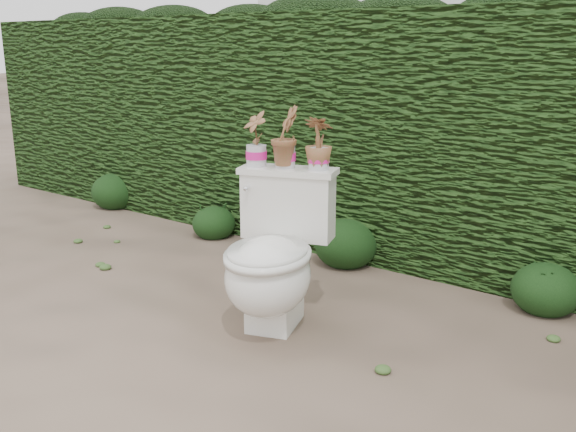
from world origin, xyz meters
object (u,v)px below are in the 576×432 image
Objects in this scene: potted_plant_left at (256,140)px; potted_plant_center at (285,138)px; toilet at (273,260)px; potted_plant_right at (319,145)px.

potted_plant_left is 0.90× the size of potted_plant_center.
toilet is 0.62m from potted_plant_center.
potted_plant_left is 0.33m from potted_plant_right.
toilet is at bearing -17.51° from potted_plant_left.
potted_plant_center is at bearing 5.94° from potted_plant_right.
potted_plant_center is (0.15, 0.05, 0.02)m from potted_plant_left.
potted_plant_center is 1.19× the size of potted_plant_right.
potted_plant_right is at bearing 36.70° from potted_plant_left.
toilet is 0.62m from potted_plant_right.
potted_plant_center reaches higher than toilet.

